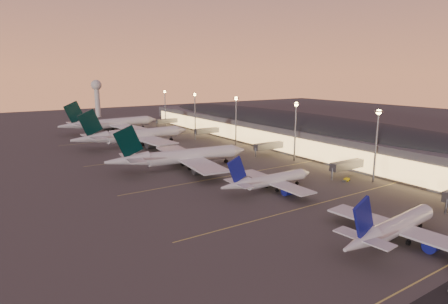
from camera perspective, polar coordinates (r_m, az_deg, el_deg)
ground at (r=117.14m, az=11.45°, el=-7.27°), size 700.00×700.00×0.00m
airliner_narrow_south at (r=95.01m, az=24.50°, el=-10.45°), size 38.95×34.93×13.90m
airliner_narrow_north at (r=124.20m, az=6.84°, el=-4.36°), size 36.77×32.72×13.18m
airliner_wide_near at (r=152.30m, az=-6.60°, el=-0.72°), size 59.84×54.81×19.14m
airliner_wide_mid at (r=205.42m, az=-13.54°, el=2.44°), size 65.71×60.12×21.01m
airliner_wide_far at (r=258.29m, az=-16.81°, el=4.17°), size 67.27×61.77×21.53m
terminal_building at (r=207.95m, az=9.68°, el=3.66°), size 56.35×255.00×17.46m
light_masts at (r=184.43m, az=5.44°, el=5.48°), size 2.20×217.20×25.90m
radar_tower at (r=349.71m, az=-18.82°, el=8.63°), size 9.00×9.00×32.50m
lane_markings at (r=146.80m, az=0.42°, el=-3.10°), size 90.00×180.36×0.00m
baggage_tug_a at (r=112.59m, az=26.97°, el=-8.92°), size 3.54×1.71×1.03m
baggage_tug_c at (r=141.57m, az=18.10°, el=-4.08°), size 3.61×2.14×1.01m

